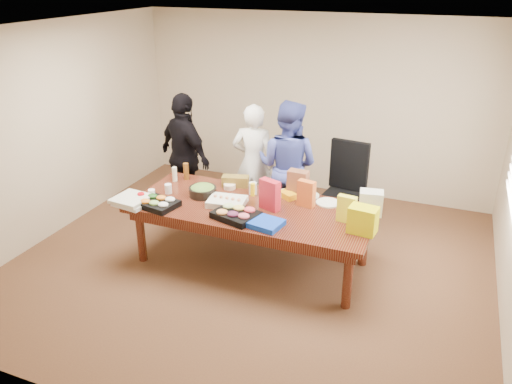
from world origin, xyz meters
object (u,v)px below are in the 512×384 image
at_px(person_right, 288,166).
at_px(sheet_cake, 227,202).
at_px(office_chair, 343,195).
at_px(conference_table, 252,235).
at_px(salad_bowl, 203,191).
at_px(person_center, 254,163).

bearing_deg(person_right, sheet_cake, 77.57).
bearing_deg(office_chair, person_right, -175.26).
distance_m(conference_table, office_chair, 1.35).
distance_m(office_chair, salad_bowl, 1.81).
bearing_deg(sheet_cake, conference_table, 6.06).
distance_m(person_right, salad_bowl, 1.25).
bearing_deg(person_center, person_right, 163.22).
bearing_deg(person_center, sheet_cake, 88.11).
relative_size(person_center, sheet_cake, 3.85).
distance_m(sheet_cake, salad_bowl, 0.40).
bearing_deg(conference_table, salad_bowl, 174.91).
bearing_deg(salad_bowl, conference_table, -5.09).
bearing_deg(office_chair, salad_bowl, -140.01).
distance_m(office_chair, person_right, 0.82).
height_order(person_center, salad_bowl, person_center).
xyz_separation_m(person_center, salad_bowl, (-0.23, -1.07, -0.02)).
bearing_deg(salad_bowl, person_center, 78.00).
relative_size(conference_table, person_center, 1.70).
relative_size(person_right, salad_bowl, 5.29).
bearing_deg(office_chair, conference_table, -122.23).
distance_m(conference_table, sheet_cake, 0.50).
relative_size(person_right, sheet_cake, 4.11).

